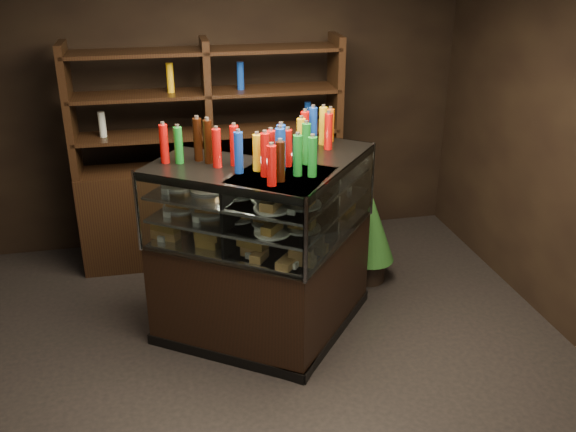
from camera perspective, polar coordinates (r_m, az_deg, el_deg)
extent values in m
plane|color=black|center=(4.38, -4.45, -15.71)|extent=(5.00, 5.00, 0.00)
cube|color=black|center=(6.01, -8.35, 11.22)|extent=(5.00, 0.02, 3.00)
cube|color=black|center=(4.81, 1.23, -5.94)|extent=(1.23, 1.33, 0.79)
cube|color=black|center=(4.99, 1.20, -9.50)|extent=(1.27, 1.37, 0.08)
cube|color=black|center=(4.42, 1.34, 4.54)|extent=(1.23, 1.33, 0.06)
cube|color=silver|center=(4.62, 1.27, -1.56)|extent=(1.16, 1.26, 0.02)
cube|color=silver|center=(4.54, 1.30, 0.57)|extent=(1.16, 1.26, 0.02)
cube|color=silver|center=(4.48, 1.32, 2.55)|extent=(1.16, 1.26, 0.02)
cube|color=white|center=(4.40, 5.00, 0.86)|extent=(0.76, 0.95, 0.56)
cylinder|color=silver|center=(4.93, 7.50, 3.32)|extent=(0.03, 0.03, 0.58)
cylinder|color=silver|center=(3.89, 1.56, -2.21)|extent=(0.03, 0.03, 0.58)
cube|color=black|center=(4.67, -4.20, -6.94)|extent=(1.34, 1.19, 0.79)
cube|color=black|center=(4.86, -4.07, -10.55)|extent=(1.38, 1.22, 0.08)
cube|color=black|center=(4.28, -4.56, 3.80)|extent=(1.34, 1.19, 0.06)
cube|color=silver|center=(4.48, -4.35, -2.46)|extent=(1.27, 1.12, 0.02)
cube|color=silver|center=(4.40, -4.42, -0.28)|extent=(1.27, 1.12, 0.02)
cube|color=silver|center=(4.34, -4.49, 1.75)|extent=(1.27, 1.12, 0.02)
cube|color=white|center=(4.12, -6.39, -0.86)|extent=(1.00, 0.69, 0.56)
cylinder|color=silver|center=(3.89, 1.56, -2.21)|extent=(0.03, 0.03, 0.58)
cylinder|color=silver|center=(4.43, -13.25, 0.45)|extent=(0.03, 0.03, 0.58)
cube|color=#BB8F43|center=(4.18, -1.31, -3.83)|extent=(0.18, 0.20, 0.06)
cube|color=#BB8F43|center=(4.45, 0.70, -2.02)|extent=(0.18, 0.20, 0.06)
cube|color=#BB8F43|center=(4.73, 2.48, -0.42)|extent=(0.18, 0.20, 0.06)
cube|color=#BB8F43|center=(5.02, 4.06, 1.00)|extent=(0.18, 0.20, 0.06)
cylinder|color=white|center=(4.16, -1.40, -1.44)|extent=(0.24, 0.24, 0.02)
cube|color=#BB8F43|center=(4.15, -1.40, -1.01)|extent=(0.17, 0.19, 0.05)
cylinder|color=white|center=(4.35, 0.01, -0.28)|extent=(0.24, 0.24, 0.02)
cube|color=#BB8F43|center=(4.33, 0.01, 0.13)|extent=(0.17, 0.19, 0.05)
cylinder|color=white|center=(4.54, 1.30, 0.78)|extent=(0.24, 0.24, 0.02)
cube|color=#BB8F43|center=(4.52, 1.30, 1.18)|extent=(0.17, 0.19, 0.05)
cylinder|color=white|center=(4.73, 2.48, 1.75)|extent=(0.24, 0.24, 0.02)
cube|color=#BB8F43|center=(4.72, 2.49, 2.14)|extent=(0.17, 0.19, 0.05)
cylinder|color=white|center=(4.93, 3.57, 2.64)|extent=(0.24, 0.24, 0.02)
cube|color=#BB8F43|center=(4.92, 3.58, 3.02)|extent=(0.17, 0.19, 0.05)
cylinder|color=white|center=(4.09, -1.42, 0.69)|extent=(0.24, 0.24, 0.02)
cube|color=#BB8F43|center=(4.08, -1.42, 1.14)|extent=(0.17, 0.19, 0.05)
cylinder|color=white|center=(4.28, 0.01, 1.77)|extent=(0.24, 0.24, 0.02)
cube|color=#BB8F43|center=(4.27, 0.01, 2.20)|extent=(0.17, 0.19, 0.05)
cylinder|color=white|center=(4.47, 1.32, 2.76)|extent=(0.24, 0.24, 0.02)
cube|color=#BB8F43|center=(4.46, 1.32, 3.17)|extent=(0.17, 0.19, 0.05)
cylinder|color=white|center=(4.67, 2.52, 3.66)|extent=(0.24, 0.24, 0.02)
cube|color=#BB8F43|center=(4.66, 2.53, 4.06)|extent=(0.17, 0.19, 0.05)
cylinder|color=white|center=(4.87, 3.62, 4.48)|extent=(0.24, 0.24, 0.02)
cube|color=#BB8F43|center=(4.86, 3.63, 4.87)|extent=(0.17, 0.19, 0.05)
cube|color=#BB8F43|center=(4.67, -10.13, -1.12)|extent=(0.20, 0.18, 0.06)
cube|color=#BB8F43|center=(4.51, -6.47, -1.82)|extent=(0.20, 0.18, 0.06)
cube|color=#BB8F43|center=(4.37, -2.55, -2.55)|extent=(0.20, 0.18, 0.06)
cube|color=#BB8F43|center=(4.26, 1.62, -3.32)|extent=(0.20, 0.18, 0.06)
cylinder|color=white|center=(4.61, -9.57, 0.80)|extent=(0.24, 0.24, 0.02)
cube|color=#BB8F43|center=(4.59, -9.59, 1.20)|extent=(0.19, 0.17, 0.05)
cylinder|color=white|center=(4.50, -7.06, 0.38)|extent=(0.24, 0.24, 0.02)
cube|color=#BB8F43|center=(4.48, -7.08, 0.78)|extent=(0.19, 0.17, 0.05)
cylinder|color=white|center=(4.40, -4.43, -0.07)|extent=(0.24, 0.24, 0.02)
cube|color=#BB8F43|center=(4.38, -4.44, 0.34)|extent=(0.19, 0.17, 0.05)
cylinder|color=white|center=(4.30, -1.68, -0.54)|extent=(0.24, 0.24, 0.02)
cube|color=#BB8F43|center=(4.29, -1.69, -0.12)|extent=(0.19, 0.17, 0.05)
cylinder|color=white|center=(4.22, 1.17, -1.03)|extent=(0.24, 0.24, 0.02)
cube|color=#BB8F43|center=(4.21, 1.18, -0.60)|extent=(0.19, 0.17, 0.05)
cylinder|color=white|center=(4.55, -9.71, 2.75)|extent=(0.24, 0.24, 0.02)
cube|color=#BB8F43|center=(4.53, -9.74, 3.16)|extent=(0.19, 0.17, 0.05)
cylinder|color=white|center=(4.43, -7.16, 2.37)|extent=(0.24, 0.24, 0.02)
cube|color=#BB8F43|center=(4.42, -7.19, 2.79)|extent=(0.19, 0.17, 0.05)
cylinder|color=white|center=(4.33, -4.50, 1.96)|extent=(0.24, 0.24, 0.02)
cube|color=#BB8F43|center=(4.32, -4.51, 2.39)|extent=(0.19, 0.17, 0.05)
cylinder|color=white|center=(4.24, -1.71, 1.53)|extent=(0.24, 0.24, 0.02)
cube|color=#BB8F43|center=(4.23, -1.72, 1.96)|extent=(0.19, 0.17, 0.05)
cylinder|color=white|center=(4.16, 1.19, 1.07)|extent=(0.24, 0.24, 0.02)
cube|color=#BB8F43|center=(4.14, 1.20, 1.51)|extent=(0.19, 0.17, 0.05)
cylinder|color=#D8590A|center=(3.94, -1.79, 4.70)|extent=(0.06, 0.06, 0.28)
cylinder|color=silver|center=(3.89, -1.82, 6.79)|extent=(0.03, 0.03, 0.02)
cylinder|color=silver|center=(4.02, -1.17, 5.09)|extent=(0.06, 0.06, 0.28)
cylinder|color=silver|center=(3.97, -1.19, 7.14)|extent=(0.03, 0.03, 0.02)
cylinder|color=#0F38B2|center=(4.09, -0.57, 5.46)|extent=(0.06, 0.06, 0.28)
cylinder|color=silver|center=(4.05, -0.58, 7.48)|extent=(0.03, 0.03, 0.02)
cylinder|color=black|center=(4.17, 0.00, 5.82)|extent=(0.06, 0.06, 0.28)
cylinder|color=silver|center=(4.13, 0.00, 7.80)|extent=(0.03, 0.03, 0.02)
cylinder|color=#B20C0A|center=(4.25, 0.56, 6.16)|extent=(0.06, 0.06, 0.28)
cylinder|color=silver|center=(4.21, 0.57, 8.11)|extent=(0.03, 0.03, 0.02)
cylinder|color=yellow|center=(4.33, 1.10, 6.49)|extent=(0.06, 0.06, 0.28)
cylinder|color=silver|center=(4.29, 1.11, 8.40)|extent=(0.03, 0.03, 0.02)
cylinder|color=#147223|center=(4.41, 1.61, 6.81)|extent=(0.06, 0.06, 0.28)
cylinder|color=silver|center=(4.37, 1.64, 8.69)|extent=(0.03, 0.03, 0.02)
cylinder|color=#D8590A|center=(4.49, 2.11, 7.11)|extent=(0.06, 0.06, 0.28)
cylinder|color=silver|center=(4.45, 2.14, 8.96)|extent=(0.03, 0.03, 0.02)
cylinder|color=silver|center=(4.57, 2.59, 7.40)|extent=(0.06, 0.06, 0.28)
cylinder|color=silver|center=(4.53, 2.63, 9.22)|extent=(0.03, 0.03, 0.02)
cylinder|color=#0F38B2|center=(4.65, 3.06, 7.69)|extent=(0.06, 0.06, 0.28)
cylinder|color=silver|center=(4.62, 3.10, 9.48)|extent=(0.03, 0.03, 0.02)
cylinder|color=black|center=(4.74, 3.51, 7.96)|extent=(0.06, 0.06, 0.28)
cylinder|color=silver|center=(4.70, 3.56, 9.72)|extent=(0.03, 0.03, 0.02)
cylinder|color=#B20C0A|center=(4.82, 3.95, 8.22)|extent=(0.06, 0.06, 0.28)
cylinder|color=silver|center=(4.78, 4.00, 9.95)|extent=(0.03, 0.03, 0.02)
cylinder|color=#D8590A|center=(4.47, -10.52, 6.64)|extent=(0.06, 0.06, 0.28)
cylinder|color=silver|center=(4.43, -10.66, 8.49)|extent=(0.03, 0.03, 0.02)
cylinder|color=silver|center=(4.42, -9.50, 6.53)|extent=(0.06, 0.06, 0.28)
cylinder|color=silver|center=(4.38, -9.63, 8.40)|extent=(0.03, 0.03, 0.02)
cylinder|color=#0F38B2|center=(4.37, -8.45, 6.41)|extent=(0.06, 0.06, 0.28)
cylinder|color=silver|center=(4.33, -8.57, 8.30)|extent=(0.03, 0.03, 0.02)
cylinder|color=black|center=(4.33, -7.39, 6.29)|extent=(0.06, 0.06, 0.28)
cylinder|color=silver|center=(4.29, -7.49, 8.20)|extent=(0.03, 0.03, 0.02)
cylinder|color=#B20C0A|center=(4.29, -6.30, 6.16)|extent=(0.06, 0.06, 0.28)
cylinder|color=silver|center=(4.24, -6.39, 8.09)|extent=(0.03, 0.03, 0.02)
cylinder|color=yellow|center=(4.24, -5.20, 6.03)|extent=(0.06, 0.06, 0.28)
cylinder|color=silver|center=(4.20, -5.27, 7.98)|extent=(0.03, 0.03, 0.02)
cylinder|color=#147223|center=(4.20, -4.07, 5.90)|extent=(0.06, 0.06, 0.28)
cylinder|color=silver|center=(4.16, -4.13, 7.86)|extent=(0.03, 0.03, 0.02)
cylinder|color=#D8590A|center=(4.17, -2.92, 5.76)|extent=(0.06, 0.06, 0.28)
cylinder|color=silver|center=(4.12, -2.96, 7.74)|extent=(0.03, 0.03, 0.02)
cylinder|color=silver|center=(4.13, -1.75, 5.61)|extent=(0.06, 0.06, 0.28)
cylinder|color=silver|center=(4.08, -1.78, 7.61)|extent=(0.03, 0.03, 0.02)
cylinder|color=#0F38B2|center=(4.09, -0.56, 5.46)|extent=(0.06, 0.06, 0.28)
cylinder|color=silver|center=(4.05, -0.57, 7.48)|extent=(0.03, 0.03, 0.02)
cylinder|color=black|center=(4.06, 0.65, 5.31)|extent=(0.06, 0.06, 0.28)
cylinder|color=silver|center=(4.02, 0.66, 7.34)|extent=(0.03, 0.03, 0.02)
cylinder|color=#B20C0A|center=(4.03, 1.88, 5.15)|extent=(0.06, 0.06, 0.28)
cylinder|color=silver|center=(3.98, 1.90, 7.19)|extent=(0.03, 0.03, 0.02)
cylinder|color=black|center=(5.65, 7.21, -4.70)|extent=(0.27, 0.27, 0.21)
cone|color=#1A5B28|center=(5.48, 7.41, -1.12)|extent=(0.41, 0.41, 0.57)
cone|color=#1A5B28|center=(5.41, 7.52, 0.69)|extent=(0.32, 0.32, 0.40)
cube|color=black|center=(5.91, -6.72, 0.37)|extent=(2.33, 0.45, 0.90)
cube|color=black|center=(5.63, -18.87, 8.83)|extent=(0.07, 0.38, 1.10)
cube|color=black|center=(5.59, -7.21, 9.82)|extent=(0.07, 0.38, 1.10)
cube|color=black|center=(5.78, 4.20, 10.40)|extent=(0.07, 0.38, 1.10)
cube|color=black|center=(5.66, -7.08, 7.36)|extent=(2.28, 0.41, 0.03)
cube|color=black|center=(5.57, -7.26, 10.82)|extent=(2.28, 0.41, 0.03)
cube|color=black|center=(5.50, -7.45, 14.37)|extent=(2.28, 0.41, 0.03)
cylinder|color=#D8590A|center=(5.63, -16.19, 7.85)|extent=(0.06, 0.06, 0.22)
cylinder|color=silver|center=(5.61, -10.16, 8.36)|extent=(0.06, 0.06, 0.22)
cylinder|color=#0F38B2|center=(5.65, -4.14, 8.78)|extent=(0.06, 0.06, 0.22)
cylinder|color=black|center=(5.75, 1.75, 9.09)|extent=(0.06, 0.06, 0.22)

